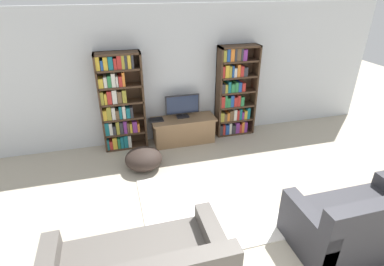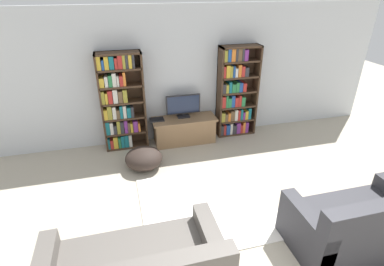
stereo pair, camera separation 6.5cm
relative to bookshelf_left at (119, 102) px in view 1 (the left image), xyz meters
The scene contains 9 objects.
wall_back 1.12m from the bookshelf_left, 10.03° to the left, with size 8.80×0.06×2.60m.
bookshelf_left is the anchor object (origin of this frame).
bookshelf_right 2.29m from the bookshelf_left, ahead, with size 0.81×0.30×1.85m.
tv_stand 1.37m from the bookshelf_left, ahead, with size 1.27×0.48×0.52m.
television 1.20m from the bookshelf_left, ahead, with size 0.68×0.16×0.46m.
laptop 0.77m from the bookshelf_left, ahead, with size 0.28×0.20×0.03m.
area_rug 2.55m from the bookshelf_left, 63.65° to the right, with size 1.89×1.76×0.02m.
couch_right_sofa 4.21m from the bookshelf_left, 51.57° to the right, with size 1.58×0.88×0.91m.
beanbag_ottoman 1.18m from the bookshelf_left, 71.87° to the right, with size 0.64×0.64×0.36m, color #2D231E.
Camera 1 is at (-1.13, -1.32, 2.95)m, focal length 28.00 mm.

